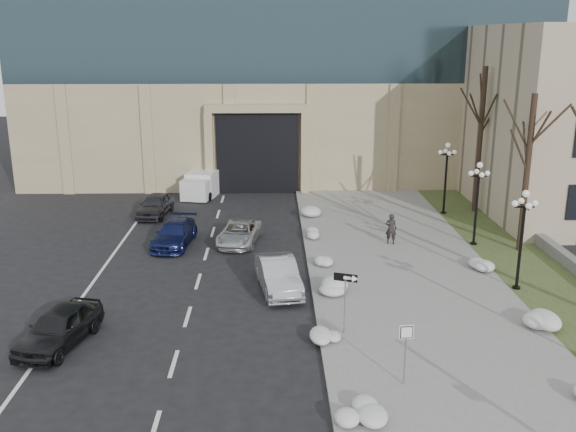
% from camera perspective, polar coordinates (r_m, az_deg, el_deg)
% --- Properties ---
extents(sidewalk, '(9.00, 40.00, 0.12)m').
position_cam_1_polar(sidewalk, '(31.55, 10.45, -5.47)').
color(sidewalk, gray).
rests_on(sidewalk, ground).
extents(curb, '(0.30, 40.00, 0.14)m').
position_cam_1_polar(curb, '(30.94, 2.23, -5.61)').
color(curb, gray).
rests_on(curb, ground).
extents(grass_strip, '(4.00, 40.00, 0.10)m').
position_cam_1_polar(grass_strip, '(33.48, 21.44, -5.09)').
color(grass_strip, '#394924').
rests_on(grass_strip, ground).
extents(stone_wall, '(0.50, 30.00, 0.70)m').
position_cam_1_polar(stone_wall, '(35.90, 23.24, -3.39)').
color(stone_wall, slate).
rests_on(stone_wall, ground).
extents(car_a, '(2.75, 4.65, 1.49)m').
position_cam_1_polar(car_a, '(25.99, -19.68, -9.29)').
color(car_a, black).
rests_on(car_a, ground).
extents(car_b, '(2.32, 4.79, 1.51)m').
position_cam_1_polar(car_b, '(29.54, -0.87, -5.24)').
color(car_b, '#B0B3B8').
rests_on(car_b, ground).
extents(car_c, '(2.36, 4.75, 1.33)m').
position_cam_1_polar(car_c, '(36.33, -10.05, -1.58)').
color(car_c, navy).
rests_on(car_c, ground).
extents(car_d, '(2.70, 4.66, 1.22)m').
position_cam_1_polar(car_d, '(36.25, -4.36, -1.51)').
color(car_d, '#B8B8B8').
rests_on(car_d, ground).
extents(car_e, '(2.14, 4.39, 1.44)m').
position_cam_1_polar(car_e, '(42.53, -11.72, 0.96)').
color(car_e, '#2F2F34').
rests_on(car_e, ground).
extents(pedestrian, '(0.73, 0.58, 1.74)m').
position_cam_1_polar(pedestrian, '(36.07, 9.14, -1.13)').
color(pedestrian, black).
rests_on(pedestrian, sidewalk).
extents(box_truck, '(3.07, 5.96, 1.81)m').
position_cam_1_polar(box_truck, '(47.86, -7.38, 2.99)').
color(box_truck, silver).
rests_on(box_truck, ground).
extents(one_way_sign, '(0.94, 0.49, 2.59)m').
position_cam_1_polar(one_way_sign, '(24.73, 5.47, -6.16)').
color(one_way_sign, slate).
rests_on(one_way_sign, ground).
extents(keep_sign, '(0.49, 0.08, 2.26)m').
position_cam_1_polar(keep_sign, '(21.74, 10.44, -10.95)').
color(keep_sign, slate).
rests_on(keep_sign, ground).
extents(snow_clump_b, '(1.10, 1.60, 0.36)m').
position_cam_1_polar(snow_clump_b, '(20.43, 6.28, -17.04)').
color(snow_clump_b, silver).
rests_on(snow_clump_b, sidewalk).
extents(snow_clump_c, '(1.10, 1.60, 0.36)m').
position_cam_1_polar(snow_clump_c, '(24.85, 3.54, -10.64)').
color(snow_clump_c, silver).
rests_on(snow_clump_c, sidewalk).
extents(snow_clump_d, '(1.10, 1.60, 0.36)m').
position_cam_1_polar(snow_clump_d, '(29.03, 3.68, -6.63)').
color(snow_clump_d, silver).
rests_on(snow_clump_d, sidewalk).
extents(snow_clump_e, '(1.10, 1.60, 0.36)m').
position_cam_1_polar(snow_clump_e, '(32.88, 3.14, -3.89)').
color(snow_clump_e, silver).
rests_on(snow_clump_e, sidewalk).
extents(snow_clump_f, '(1.10, 1.60, 0.36)m').
position_cam_1_polar(snow_clump_f, '(37.06, 2.56, -1.59)').
color(snow_clump_f, silver).
rests_on(snow_clump_f, sidewalk).
extents(snow_clump_g, '(1.10, 1.60, 0.36)m').
position_cam_1_polar(snow_clump_g, '(41.42, 1.72, 0.29)').
color(snow_clump_g, silver).
rests_on(snow_clump_g, sidewalk).
extents(snow_clump_i, '(1.10, 1.60, 0.36)m').
position_cam_1_polar(snow_clump_i, '(28.00, 20.93, -8.57)').
color(snow_clump_i, silver).
rests_on(snow_clump_i, sidewalk).
extents(snow_clump_j, '(1.10, 1.60, 0.36)m').
position_cam_1_polar(snow_clump_j, '(33.17, 16.77, -4.39)').
color(snow_clump_j, silver).
rests_on(snow_clump_j, sidewalk).
extents(lamppost_b, '(1.18, 1.18, 4.76)m').
position_cam_1_polar(lamppost_b, '(30.61, 20.13, -0.90)').
color(lamppost_b, black).
rests_on(lamppost_b, ground).
extents(lamppost_c, '(1.18, 1.18, 4.76)m').
position_cam_1_polar(lamppost_c, '(36.52, 16.50, 2.01)').
color(lamppost_c, black).
rests_on(lamppost_c, ground).
extents(lamppost_d, '(1.18, 1.18, 4.76)m').
position_cam_1_polar(lamppost_d, '(42.60, 13.89, 4.10)').
color(lamppost_d, black).
rests_on(lamppost_d, ground).
extents(tree_mid, '(3.20, 3.20, 8.50)m').
position_cam_1_polar(tree_mid, '(35.88, 20.64, 5.39)').
color(tree_mid, black).
rests_on(tree_mid, ground).
extents(tree_far, '(3.20, 3.20, 9.50)m').
position_cam_1_polar(tree_far, '(43.22, 16.83, 8.19)').
color(tree_far, black).
rests_on(tree_far, ground).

